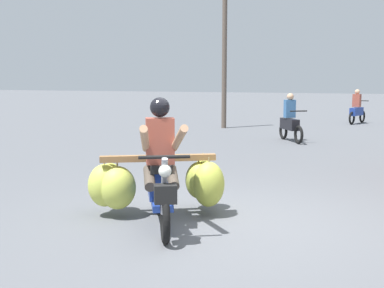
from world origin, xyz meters
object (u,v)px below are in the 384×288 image
(motorbike_distant_ahead_left, at_px, (357,110))
(utility_pole, at_px, (224,57))
(motorbike_main_loaded, at_px, (157,180))
(motorbike_distant_ahead_right, at_px, (290,122))

(motorbike_distant_ahead_left, bearing_deg, utility_pole, -140.44)
(motorbike_distant_ahead_left, distance_m, utility_pole, 6.16)
(motorbike_main_loaded, xyz_separation_m, motorbike_distant_ahead_right, (0.11, 8.53, 0.06))
(motorbike_distant_ahead_left, relative_size, motorbike_distant_ahead_right, 1.12)
(motorbike_main_loaded, distance_m, motorbike_distant_ahead_left, 15.28)
(motorbike_main_loaded, relative_size, utility_pole, 0.39)
(motorbike_distant_ahead_left, distance_m, motorbike_distant_ahead_right, 6.83)
(motorbike_distant_ahead_left, relative_size, utility_pole, 0.30)
(motorbike_distant_ahead_left, bearing_deg, motorbike_distant_ahead_right, -102.37)
(motorbike_distant_ahead_right, bearing_deg, motorbike_distant_ahead_left, 77.63)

